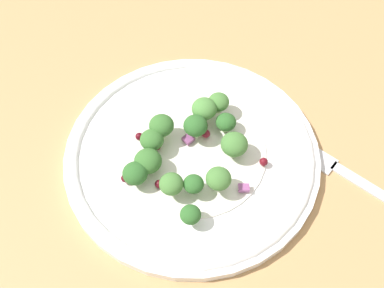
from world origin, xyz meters
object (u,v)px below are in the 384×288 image
at_px(plate, 192,153).
at_px(broccoli_floret_1, 171,184).
at_px(broccoli_floret_0, 162,126).
at_px(fork, 369,187).
at_px(broccoli_floret_2, 226,122).

distance_m(plate, broccoli_floret_1, 0.06).
bearing_deg(broccoli_floret_0, fork, 161.09).
relative_size(broccoli_floret_0, broccoli_floret_1, 1.10).
relative_size(broccoli_floret_1, broccoli_floret_2, 1.08).
distance_m(broccoli_floret_0, broccoli_floret_1, 0.07).
distance_m(broccoli_floret_0, fork, 0.24).
bearing_deg(broccoli_floret_0, plate, 147.22).
bearing_deg(broccoli_floret_1, plate, -116.05).
height_order(plate, broccoli_floret_0, broccoli_floret_0).
height_order(broccoli_floret_0, broccoli_floret_2, broccoli_floret_0).
bearing_deg(fork, broccoli_floret_1, -0.95).
relative_size(broccoli_floret_1, fork, 0.17).
bearing_deg(fork, broccoli_floret_2, -28.47).
height_order(broccoli_floret_0, broccoli_floret_1, broccoli_floret_0).
xyz_separation_m(broccoli_floret_2, fork, (-0.15, 0.08, -0.03)).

